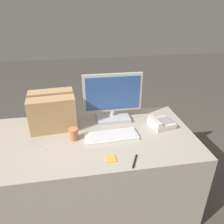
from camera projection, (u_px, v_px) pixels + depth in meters
name	position (u px, v px, depth m)	size (l,w,h in m)	color
ground_plane	(90.00, 200.00, 2.13)	(12.00, 12.00, 0.00)	#47423D
office_desk	(89.00, 171.00, 1.97)	(1.80, 0.90, 0.73)	#A89E8E
monitor	(113.00, 100.00, 2.01)	(0.54, 0.25, 0.44)	#B7B7B7
keyboard	(111.00, 136.00, 1.79)	(0.44, 0.19, 0.03)	silver
desk_phone	(161.00, 123.00, 1.95)	(0.22, 0.22, 0.08)	beige
paper_cup_right	(73.00, 134.00, 1.75)	(0.08, 0.08, 0.10)	#BC7547
spoon	(38.00, 152.00, 1.62)	(0.14, 0.08, 0.00)	silver
cardboard_box	(52.00, 110.00, 1.91)	(0.41, 0.34, 0.30)	tan
pen_marker	(135.00, 161.00, 1.52)	(0.07, 0.13, 0.01)	black
sticky_note_pad	(111.00, 159.00, 1.55)	(0.07, 0.07, 0.01)	gold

